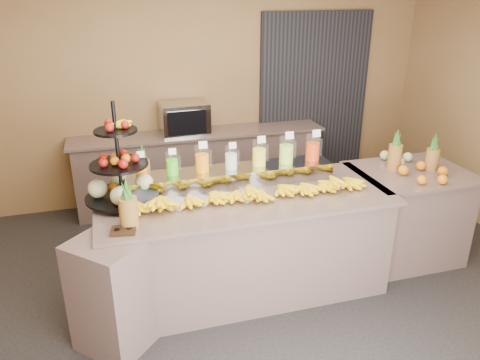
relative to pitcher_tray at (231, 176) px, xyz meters
name	(u,v)px	position (x,y,z in m)	size (l,w,h in m)	color
ground	(255,307)	(0.05, -0.58, -1.01)	(6.00, 6.00, 0.00)	black
room_envelope	(250,73)	(0.24, 0.21, 0.87)	(6.04, 5.02, 2.82)	brown
buffet_counter	(234,247)	(-0.06, -0.32, -0.54)	(2.75, 1.25, 0.93)	#A27D75
right_counter	(405,214)	(1.75, -0.18, -0.54)	(1.08, 0.88, 0.93)	#A27D75
back_ledge	(200,168)	(0.05, 1.67, -0.54)	(3.10, 0.55, 0.93)	#A27D75
pitcher_tray	(231,176)	(0.00, 0.00, 0.00)	(1.85, 0.30, 0.15)	gray
juice_pitcher_orange_a	(141,168)	(-0.78, 0.00, 0.16)	(0.11, 0.11, 0.26)	silver
juice_pitcher_green	(172,165)	(-0.52, 0.00, 0.16)	(0.11, 0.11, 0.26)	silver
juice_pitcher_orange_b	(202,160)	(-0.26, 0.00, 0.18)	(0.13, 0.13, 0.30)	silver
juice_pitcher_milk	(231,159)	(0.00, 0.00, 0.17)	(0.11, 0.11, 0.27)	silver
juice_pitcher_lemon	(259,155)	(0.26, 0.00, 0.18)	(0.13, 0.13, 0.30)	silver
juice_pitcher_lime	(286,151)	(0.52, 0.00, 0.18)	(0.13, 0.14, 0.32)	silver
juice_pitcher_orange_c	(313,149)	(0.78, 0.00, 0.18)	(0.13, 0.14, 0.32)	silver
banana_heap	(248,191)	(0.06, -0.33, -0.01)	(2.06, 0.19, 0.17)	yellow
fruit_stand	(125,177)	(-0.92, -0.10, 0.14)	(0.75, 0.75, 0.84)	black
condiment_caddy	(123,231)	(-0.99, -0.64, -0.06)	(0.18, 0.13, 0.03)	black
pineapple_left_a	(128,209)	(-0.93, -0.57, 0.07)	(0.14, 0.14, 0.39)	brown
pineapple_left_b	(143,169)	(-0.75, 0.22, 0.07)	(0.12, 0.12, 0.38)	brown
right_fruit_pile	(418,166)	(1.75, -0.25, 0.01)	(0.48, 0.46, 0.25)	brown
oven_warmer	(184,118)	(-0.12, 1.67, 0.11)	(0.56, 0.39, 0.37)	gray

